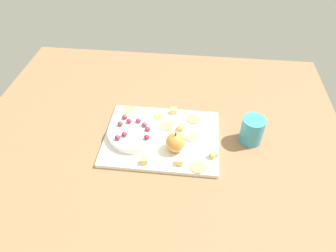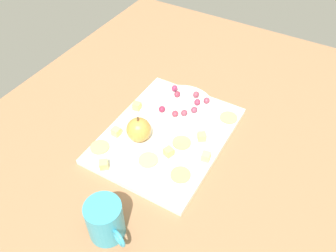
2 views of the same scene
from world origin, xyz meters
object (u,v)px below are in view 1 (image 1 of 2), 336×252
at_px(grape_7, 144,125).
at_px(cracker_3, 193,119).
at_px(grape_1, 138,120).
at_px(grape_3, 129,121).
at_px(cheese_cube_1, 213,155).
at_px(grape_2, 124,134).
at_px(cheese_cube_3, 174,110).
at_px(grape_8, 125,117).
at_px(cracker_2, 198,167).
at_px(cup, 252,130).
at_px(apple_whole, 175,142).
at_px(platter, 162,138).
at_px(cheese_cube_4, 181,127).
at_px(grape_6, 120,124).
at_px(cheese_cube_2, 158,116).
at_px(cracker_4, 130,111).
at_px(grape_4, 148,129).
at_px(cheese_cube_5, 180,162).
at_px(serving_dish, 134,133).
at_px(cracker_1, 192,137).
at_px(grape_5, 147,137).

bearing_deg(grape_7, cracker_3, 25.70).
relative_size(grape_1, grape_3, 1.00).
distance_m(cheese_cube_1, grape_2, 0.30).
bearing_deg(cheese_cube_3, grape_8, -154.41).
xyz_separation_m(cracker_2, grape_7, (-0.19, 0.14, 0.03)).
xyz_separation_m(grape_2, grape_7, (0.06, 0.05, -0.00)).
distance_m(grape_1, cup, 0.39).
xyz_separation_m(apple_whole, cracker_3, (0.05, 0.15, -0.03)).
relative_size(platter, cheese_cube_4, 18.51).
bearing_deg(grape_7, grape_6, -175.83).
bearing_deg(cracker_3, cheese_cube_2, -176.43).
relative_size(cracker_2, cup, 0.47).
bearing_deg(cracker_4, cheese_cube_1, -31.90).
distance_m(platter, cracker_3, 0.15).
relative_size(cheese_cube_2, grape_4, 1.08).
distance_m(cheese_cube_5, grape_7, 0.19).
relative_size(serving_dish, grape_1, 9.18).
height_order(cheese_cube_3, cracker_4, cheese_cube_3).
distance_m(apple_whole, cracker_4, 0.26).
relative_size(cheese_cube_2, cracker_1, 0.43).
relative_size(cheese_cube_2, grape_6, 1.08).
distance_m(cheese_cube_2, grape_1, 0.08).
relative_size(cheese_cube_5, grape_2, 1.08).
relative_size(platter, grape_4, 20.04).
bearing_deg(platter, grape_3, 166.38).
bearing_deg(cheese_cube_1, grape_3, 160.78).
relative_size(cracker_2, grape_3, 2.53).
bearing_deg(serving_dish, cheese_cube_1, -14.06).
distance_m(apple_whole, grape_6, 0.21).
height_order(apple_whole, cheese_cube_4, apple_whole).
distance_m(cracker_1, grape_5, 0.16).
bearing_deg(grape_2, grape_6, 117.36).
relative_size(grape_1, grape_4, 1.00).
relative_size(cracker_3, grape_1, 2.53).
distance_m(serving_dish, cheese_cube_5, 0.20).
bearing_deg(grape_4, cheese_cube_3, 59.60).
relative_size(platter, cracker_2, 7.92).
xyz_separation_m(apple_whole, cheese_cube_2, (-0.08, 0.14, -0.02)).
height_order(apple_whole, cracker_2, apple_whole).
bearing_deg(cheese_cube_4, cracker_2, -67.57).
distance_m(cheese_cube_3, cup, 0.29).
distance_m(grape_5, cup, 0.36).
bearing_deg(cracker_4, serving_dish, -71.90).
bearing_deg(cracker_1, cracker_3, 89.88).
xyz_separation_m(serving_dish, cheese_cube_1, (0.27, -0.07, -0.00)).
bearing_deg(grape_3, cheese_cube_2, 34.02).
bearing_deg(grape_8, cheese_cube_4, -2.21).
xyz_separation_m(serving_dish, cracker_3, (0.20, 0.11, -0.01)).
height_order(grape_1, grape_7, same).
distance_m(cheese_cube_5, cracker_4, 0.32).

